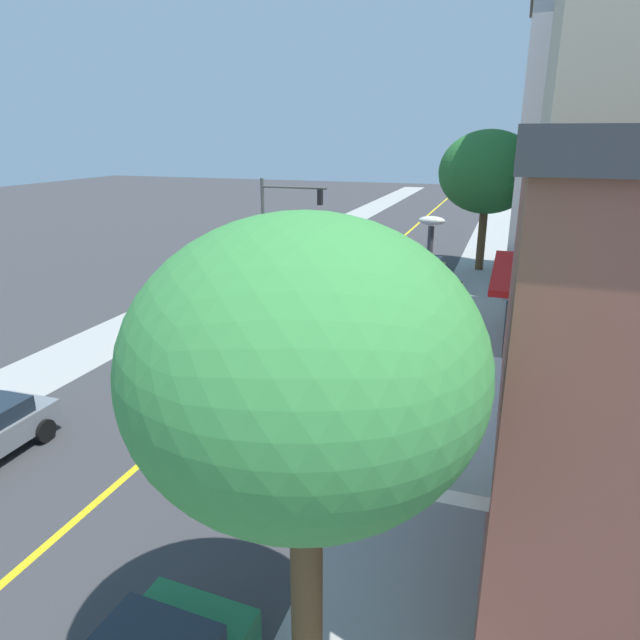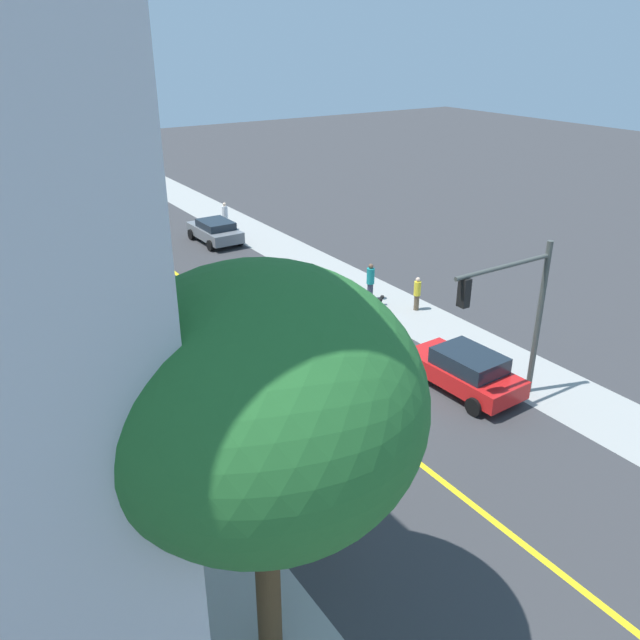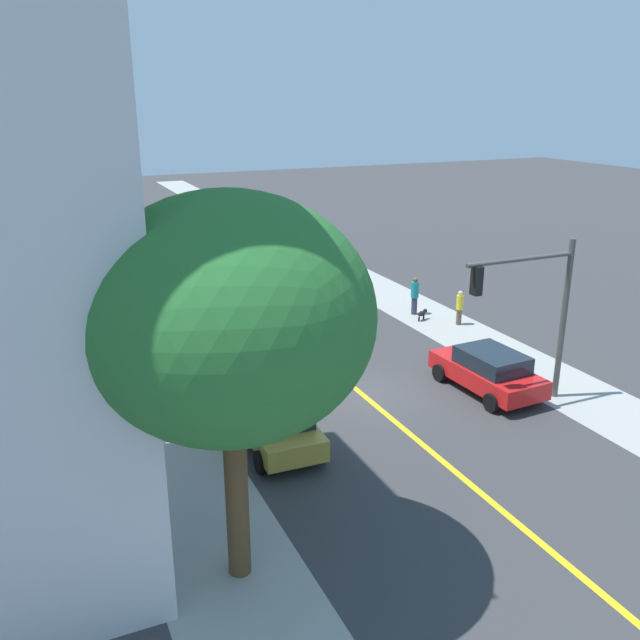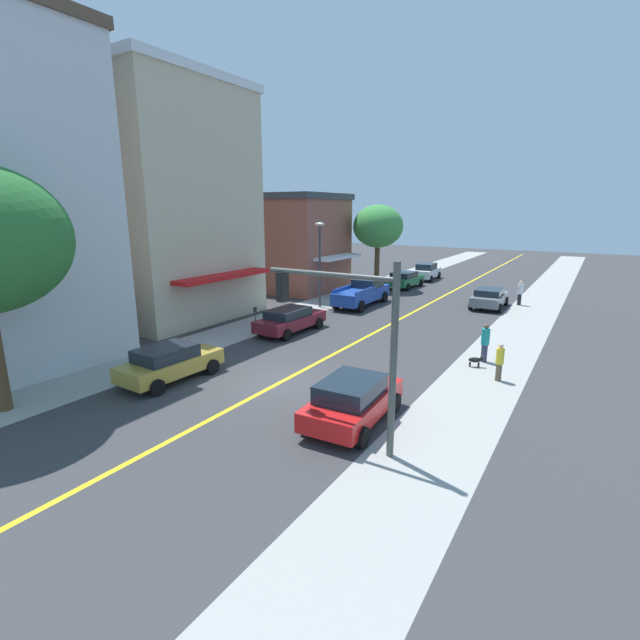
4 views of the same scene
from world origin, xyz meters
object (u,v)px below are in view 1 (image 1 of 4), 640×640
at_px(pedestrian_yellow_shirt, 175,284).
at_px(maroon_sedan_left_curb, 394,318).
at_px(parking_meter, 440,312).
at_px(pedestrian_teal_shirt, 168,294).
at_px(street_tree_left_near, 488,172).
at_px(fire_hydrant, 460,288).
at_px(gold_sedan_left_curb, 423,272).
at_px(red_sedan_right_curb, 284,263).
at_px(street_tree_right_corner, 305,371).
at_px(traffic_light_mast, 283,211).
at_px(small_dog, 183,302).
at_px(street_lamp, 427,297).
at_px(blue_pickup_truck, 323,409).

bearing_deg(pedestrian_yellow_shirt, maroon_sedan_left_curb, 113.72).
height_order(parking_meter, pedestrian_teal_shirt, pedestrian_teal_shirt).
distance_m(street_tree_left_near, fire_hydrant, 8.43).
bearing_deg(pedestrian_teal_shirt, gold_sedan_left_curb, 5.60).
bearing_deg(red_sedan_right_curb, parking_meter, 51.48).
height_order(street_tree_left_near, parking_meter, street_tree_left_near).
bearing_deg(street_tree_right_corner, pedestrian_teal_shirt, -51.14).
xyz_separation_m(traffic_light_mast, small_dog, (1.58, 8.92, -3.33)).
relative_size(red_sedan_right_curb, maroon_sedan_left_curb, 0.92).
distance_m(traffic_light_mast, pedestrian_teal_shirt, 10.37).
distance_m(street_tree_right_corner, red_sedan_right_curb, 26.71).
height_order(traffic_light_mast, pedestrian_teal_shirt, traffic_light_mast).
xyz_separation_m(street_tree_left_near, street_lamp, (0.36, 20.39, -2.14)).
bearing_deg(street_lamp, parking_meter, -86.77).
bearing_deg(pedestrian_teal_shirt, traffic_light_mast, 44.47).
xyz_separation_m(maroon_sedan_left_curb, blue_pickup_truck, (0.12, 8.90, 0.18)).
xyz_separation_m(fire_hydrant, parking_meter, (0.25, 6.30, 0.55)).
height_order(maroon_sedan_left_curb, small_dog, maroon_sedan_left_curb).
relative_size(traffic_light_mast, gold_sedan_left_curb, 1.29).
relative_size(street_lamp, gold_sedan_left_curb, 1.39).
bearing_deg(street_lamp, gold_sedan_left_curb, -81.39).
xyz_separation_m(maroon_sedan_left_curb, pedestrian_teal_shirt, (10.53, 0.45, 0.20)).
distance_m(street_lamp, red_sedan_right_curb, 18.40).
bearing_deg(street_tree_left_near, red_sedan_right_curb, 27.07).
bearing_deg(gold_sedan_left_curb, pedestrian_yellow_shirt, -56.66).
distance_m(street_lamp, maroon_sedan_left_curb, 7.70).
relative_size(street_lamp, blue_pickup_truck, 1.00).
xyz_separation_m(parking_meter, pedestrian_yellow_shirt, (13.33, -0.77, -0.10)).
height_order(fire_hydrant, small_dog, fire_hydrant).
distance_m(fire_hydrant, street_lamp, 14.36).
bearing_deg(street_tree_left_near, maroon_sedan_left_curb, 79.36).
xyz_separation_m(street_tree_left_near, red_sedan_right_curb, (10.80, 5.52, -5.05)).
distance_m(street_tree_left_near, pedestrian_teal_shirt, 19.84).
bearing_deg(street_tree_right_corner, street_tree_left_near, -90.92).
bearing_deg(street_tree_right_corner, red_sedan_right_curb, -66.92).
distance_m(street_tree_left_near, maroon_sedan_left_curb, 14.77).
height_order(street_lamp, red_sedan_right_curb, street_lamp).
relative_size(street_lamp, pedestrian_teal_shirt, 3.30).
bearing_deg(fire_hydrant, pedestrian_teal_shirt, 31.41).
relative_size(fire_hydrant, red_sedan_right_curb, 0.18).
bearing_deg(red_sedan_right_curb, street_tree_left_near, 114.28).
height_order(parking_meter, red_sedan_right_curb, red_sedan_right_curb).
xyz_separation_m(street_tree_left_near, pedestrian_yellow_shirt, (14.13, 11.94, -5.01)).
xyz_separation_m(traffic_light_mast, street_lamp, (-11.00, 16.17, 0.06)).
relative_size(traffic_light_mast, street_lamp, 0.93).
xyz_separation_m(street_lamp, pedestrian_yellow_shirt, (13.77, -8.45, -2.87)).
distance_m(traffic_light_mast, street_lamp, 19.56).
bearing_deg(maroon_sedan_left_curb, parking_meter, 119.03).
bearing_deg(pedestrian_yellow_shirt, street_tree_right_corner, 69.51).
bearing_deg(fire_hydrant, traffic_light_mast, -11.46).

